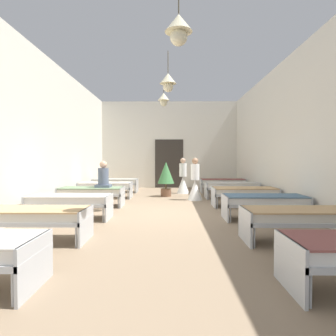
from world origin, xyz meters
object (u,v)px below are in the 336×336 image
Objects in this scene: bed_left_row_1 at (33,216)px; bed_right_row_5 at (222,182)px; patient_seated_primary at (103,178)px; potted_plant at (166,175)px; bed_left_row_3 at (92,192)px; bed_right_row_4 at (231,186)px; bed_right_row_1 at (299,217)px; nurse_near_aisle at (195,185)px; nurse_mid_aisle at (183,181)px; bed_left_row_4 at (106,186)px; bed_right_row_2 at (264,201)px; bed_left_row_5 at (115,182)px; bed_right_row_3 at (244,192)px; bed_left_row_2 at (70,201)px.

bed_left_row_1 is 8.89m from bed_right_row_5.
potted_plant is (1.85, 2.35, -0.05)m from patient_seated_primary.
bed_right_row_4 is at bearing 22.42° from bed_left_row_3.
bed_right_row_1 is at bearing -90.00° from bed_right_row_4.
bed_left_row_3 is 3.53m from nurse_near_aisle.
bed_left_row_1 is at bearing -51.75° from nurse_mid_aisle.
bed_right_row_1 is (4.61, 0.00, 0.00)m from bed_left_row_1.
nurse_mid_aisle reaches higher than bed_right_row_1.
nurse_near_aisle is (3.24, -0.50, 0.09)m from bed_left_row_4.
bed_left_row_4 is 3.27m from nurse_mid_aisle.
bed_right_row_2 and bed_left_row_3 have the same top height.
bed_right_row_2 is at bearing -51.06° from bed_left_row_5.
bed_left_row_3 is (-4.61, 3.80, 0.00)m from bed_right_row_1.
bed_left_row_3 and bed_right_row_5 have the same top height.
bed_right_row_3 is at bearing -90.00° from bed_right_row_5.
bed_right_row_3 is 5.97m from bed_left_row_5.
nurse_mid_aisle reaches higher than bed_left_row_1.
bed_right_row_5 is at bearing 41.47° from patient_seated_primary.
nurse_mid_aisle is at bearing 107.82° from bed_right_row_2.
bed_right_row_2 and bed_right_row_3 have the same top height.
bed_right_row_4 and bed_right_row_5 have the same top height.
nurse_near_aisle reaches higher than bed_right_row_3.
bed_left_row_3 is at bearing 90.00° from bed_left_row_2.
bed_right_row_5 is (4.61, 0.00, 0.00)m from bed_left_row_5.
bed_left_row_4 is 1.28× the size of nurse_near_aisle.
nurse_mid_aisle is at bearing 68.16° from bed_left_row_1.
nurse_near_aisle is at bearing 134.38° from bed_right_row_3.
potted_plant is at bearing 135.18° from bed_right_row_3.
bed_left_row_2 and bed_left_row_3 have the same top height.
bed_left_row_2 is 6.06m from nurse_mid_aisle.
bed_left_row_2 is at bearing -90.00° from bed_left_row_3.
bed_left_row_3 is at bearing -157.58° from bed_right_row_4.
bed_right_row_3 is (4.61, 1.90, 0.00)m from bed_left_row_2.
bed_left_row_4 is at bearing 140.47° from bed_right_row_2.
bed_right_row_3 is 1.96m from nurse_near_aisle.
bed_left_row_4 is at bearing 121.37° from nurse_near_aisle.
bed_left_row_1 is at bearing -90.00° from bed_left_row_5.
patient_seated_primary is at bearing 155.39° from nurse_near_aisle.
bed_left_row_3 is 1.28× the size of nurse_near_aisle.
bed_right_row_5 is at bearing 0.00° from bed_left_row_5.
bed_left_row_1 is 1.43× the size of potted_plant.
bed_right_row_2 is 1.00× the size of bed_right_row_5.
patient_seated_primary reaches higher than potted_plant.
bed_left_row_5 is (-4.61, 3.80, 0.00)m from bed_right_row_3.
bed_right_row_5 is 1.28× the size of nurse_near_aisle.
bed_right_row_3 is 1.28× the size of nurse_mid_aisle.
bed_right_row_1 and bed_left_row_3 have the same top height.
patient_seated_primary is (-4.26, 3.84, 0.43)m from bed_right_row_1.
bed_left_row_3 is (0.00, 3.80, 0.00)m from bed_left_row_1.
patient_seated_primary reaches higher than bed_left_row_4.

